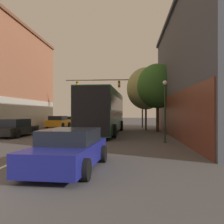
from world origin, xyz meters
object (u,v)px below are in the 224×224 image
Objects in this scene: bus at (103,110)px; parked_car_left_far at (73,121)px; hatchback_foreground at (69,150)px; street_lamp at (165,109)px; street_tree_near at (158,86)px; parked_car_left_near at (58,122)px; traffic_signal_gantry at (118,91)px; street_tree_far at (146,88)px; parked_car_left_mid at (16,128)px.

parked_car_left_far is (-5.94, 14.12, -1.43)m from bus.
hatchback_foreground is at bearing -162.18° from parked_car_left_far.
hatchback_foreground is at bearing -118.29° from street_lamp.
street_tree_near is (4.88, 2.13, 2.28)m from bus.
parked_car_left_near is 0.66× the size of street_tree_near.
parked_car_left_near is 5.57m from parked_car_left_far.
street_lamp is (10.93, -15.12, 1.38)m from parked_car_left_near.
traffic_signal_gantry reaches higher than parked_car_left_far.
parked_car_left_far is at bearing 116.76° from street_lamp.
traffic_signal_gantry reaches higher than bus.
bus is 2.68× the size of parked_car_left_far.
hatchback_foreground is 1.18× the size of street_lamp.
street_tree_far is at bearing -55.23° from traffic_signal_gantry.
hatchback_foreground is 23.32m from traffic_signal_gantry.
parked_car_left_far is at bearing 16.48° from hatchback_foreground.
hatchback_foreground is at bearing -91.13° from traffic_signal_gantry.
street_lamp reaches higher than parked_car_left_far.
bus is at bearing -151.91° from parked_car_left_far.
hatchback_foreground is at bearing -143.93° from parked_car_left_mid.
street_lamp is 0.59× the size of street_tree_near.
parked_car_left_near reaches higher than parked_car_left_far.
traffic_signal_gantry reaches higher than parked_car_left_mid.
bus is at bearing -139.91° from parked_car_left_near.
bus is 9.17m from traffic_signal_gantry.
street_lamp is (10.42, -20.67, 1.45)m from parked_car_left_far.
street_tree_far is (-0.56, 10.88, 2.24)m from street_lamp.
traffic_signal_gantry reaches higher than street_lamp.
street_tree_far is (10.35, 7.58, 3.65)m from parked_car_left_mid.
parked_car_left_mid is 1.01× the size of parked_car_left_far.
hatchback_foreground is (0.36, -14.19, -1.41)m from bus.
parked_car_left_far is 1.21× the size of street_lamp.
street_tree_far is (10.37, -4.24, 3.62)m from parked_car_left_near.
bus is 7.34m from parked_car_left_mid.
parked_car_left_far is (0.49, 17.37, -0.03)m from parked_car_left_mid.
street_lamp is 8.98m from street_tree_near.
street_tree_near is at bearing -66.30° from street_tree_far.
parked_car_left_near is at bearing 157.75° from street_tree_far.
street_tree_far reaches higher than street_lamp.
parked_car_left_mid is 0.73× the size of street_tree_near.
parked_car_left_near is 0.66× the size of street_tree_far.
street_lamp is (4.12, 7.65, 1.42)m from hatchback_foreground.
parked_car_left_near is at bearing 125.86° from street_lamp.
hatchback_foreground is 0.48× the size of traffic_signal_gantry.
traffic_signal_gantry is at bearing 124.77° from street_tree_far.
hatchback_foreground is 23.76m from parked_car_left_near.
traffic_signal_gantry is 2.47× the size of street_lamp.
street_tree_far is (-0.97, 2.20, -0.02)m from street_tree_near.
parked_car_left_mid is 11.48m from street_lamp.
bus is 5.80m from street_tree_near.
street_lamp is at bearing -102.58° from parked_car_left_mid.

